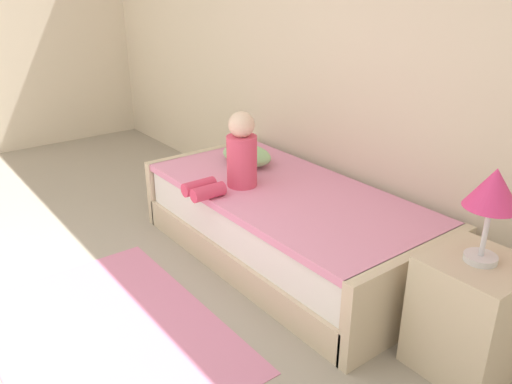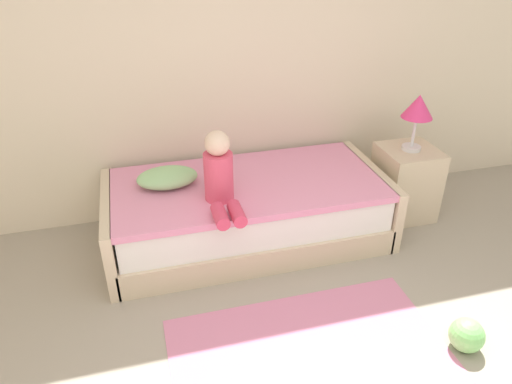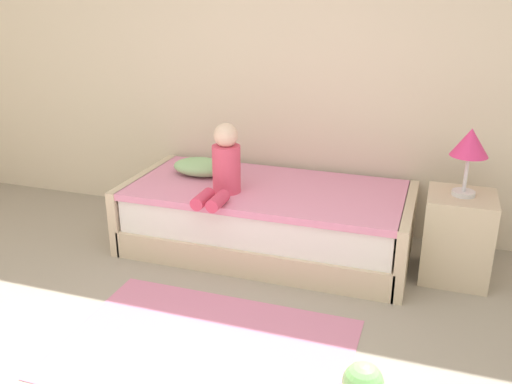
{
  "view_description": "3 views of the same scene",
  "coord_description": "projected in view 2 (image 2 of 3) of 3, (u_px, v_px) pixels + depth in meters",
  "views": [
    {
      "loc": [
        2.38,
        -0.05,
        1.81
      ],
      "look_at": [
        0.02,
        1.75,
        0.55
      ],
      "focal_mm": 36.28,
      "sensor_mm": 36.0,
      "label": 1
    },
    {
      "loc": [
        -0.73,
        -1.03,
        2.19
      ],
      "look_at": [
        0.02,
        1.75,
        0.55
      ],
      "focal_mm": 33.51,
      "sensor_mm": 36.0,
      "label": 2
    },
    {
      "loc": [
        1.18,
        -1.66,
        1.91
      ],
      "look_at": [
        0.02,
        1.75,
        0.55
      ],
      "focal_mm": 39.09,
      "sensor_mm": 36.0,
      "label": 3
    }
  ],
  "objects": [
    {
      "name": "area_rug",
      "position": [
        314.0,
        362.0,
        2.71
      ],
      "size": [
        1.6,
        1.1,
        0.01
      ],
      "primitive_type": "cube",
      "color": "pink",
      "rests_on": "ground"
    },
    {
      "name": "wall_rear",
      "position": [
        224.0,
        34.0,
        3.57
      ],
      "size": [
        7.2,
        0.1,
        2.9
      ],
      "primitive_type": "cube",
      "color": "beige",
      "rests_on": "ground"
    },
    {
      "name": "nightstand",
      "position": [
        405.0,
        182.0,
        3.95
      ],
      "size": [
        0.44,
        0.44,
        0.6
      ],
      "primitive_type": "cube",
      "color": "beige",
      "rests_on": "ground"
    },
    {
      "name": "toy_ball",
      "position": [
        467.0,
        335.0,
        2.76
      ],
      "size": [
        0.2,
        0.2,
        0.2
      ],
      "primitive_type": "sphere",
      "color": "#7FD872",
      "rests_on": "ground"
    },
    {
      "name": "child_figure",
      "position": [
        220.0,
        175.0,
        3.2
      ],
      "size": [
        0.2,
        0.51,
        0.5
      ],
      "color": "#E04C6B",
      "rests_on": "bed"
    },
    {
      "name": "table_lamp",
      "position": [
        418.0,
        109.0,
        3.64
      ],
      "size": [
        0.24,
        0.24,
        0.45
      ],
      "color": "silver",
      "rests_on": "nightstand"
    },
    {
      "name": "pillow",
      "position": [
        167.0,
        177.0,
        3.47
      ],
      "size": [
        0.44,
        0.3,
        0.13
      ],
      "primitive_type": "ellipsoid",
      "color": "#99CC8C",
      "rests_on": "bed"
    },
    {
      "name": "bed",
      "position": [
        247.0,
        211.0,
        3.67
      ],
      "size": [
        2.11,
        1.0,
        0.5
      ],
      "color": "beige",
      "rests_on": "ground"
    }
  ]
}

